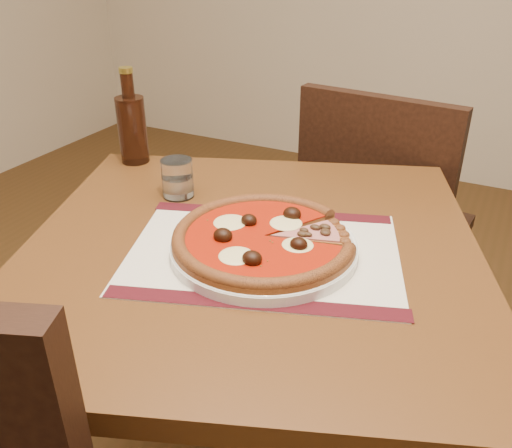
{
  "coord_description": "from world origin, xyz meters",
  "views": [
    {
      "loc": [
        0.14,
        -0.02,
        1.24
      ],
      "look_at": [
        -0.24,
        0.74,
        0.78
      ],
      "focal_mm": 38.0,
      "sensor_mm": 36.0,
      "label": 1
    }
  ],
  "objects_px": {
    "table": "(251,291)",
    "bottle": "(132,126)",
    "water_glass": "(177,178)",
    "plate": "(264,247)",
    "chair_far": "(380,219)",
    "pizza": "(264,237)"
  },
  "relations": [
    {
      "from": "table",
      "to": "plate",
      "type": "bearing_deg",
      "value": -27.22
    },
    {
      "from": "table",
      "to": "bottle",
      "type": "distance_m",
      "value": 0.52
    },
    {
      "from": "chair_far",
      "to": "plate",
      "type": "relative_size",
      "value": 2.78
    },
    {
      "from": "pizza",
      "to": "water_glass",
      "type": "bearing_deg",
      "value": 154.15
    },
    {
      "from": "table",
      "to": "water_glass",
      "type": "bearing_deg",
      "value": 154.38
    },
    {
      "from": "table",
      "to": "bottle",
      "type": "height_order",
      "value": "bottle"
    },
    {
      "from": "chair_far",
      "to": "bottle",
      "type": "height_order",
      "value": "bottle"
    },
    {
      "from": "plate",
      "to": "bottle",
      "type": "distance_m",
      "value": 0.53
    },
    {
      "from": "table",
      "to": "chair_far",
      "type": "bearing_deg",
      "value": 83.1
    },
    {
      "from": "plate",
      "to": "bottle",
      "type": "bearing_deg",
      "value": 152.3
    },
    {
      "from": "table",
      "to": "bottle",
      "type": "relative_size",
      "value": 4.63
    },
    {
      "from": "chair_far",
      "to": "plate",
      "type": "height_order",
      "value": "chair_far"
    },
    {
      "from": "bottle",
      "to": "table",
      "type": "bearing_deg",
      "value": -27.74
    },
    {
      "from": "water_glass",
      "to": "bottle",
      "type": "relative_size",
      "value": 0.36
    },
    {
      "from": "bottle",
      "to": "water_glass",
      "type": "bearing_deg",
      "value": -30.01
    },
    {
      "from": "plate",
      "to": "pizza",
      "type": "height_order",
      "value": "pizza"
    },
    {
      "from": "plate",
      "to": "water_glass",
      "type": "height_order",
      "value": "water_glass"
    },
    {
      "from": "table",
      "to": "bottle",
      "type": "xyz_separation_m",
      "value": [
        -0.43,
        0.22,
        0.19
      ]
    },
    {
      "from": "plate",
      "to": "bottle",
      "type": "relative_size",
      "value": 1.44
    },
    {
      "from": "plate",
      "to": "pizza",
      "type": "relative_size",
      "value": 1.02
    },
    {
      "from": "chair_far",
      "to": "water_glass",
      "type": "relative_size",
      "value": 11.16
    },
    {
      "from": "table",
      "to": "plate",
      "type": "height_order",
      "value": "plate"
    }
  ]
}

